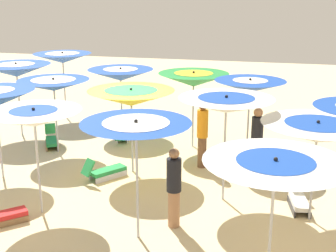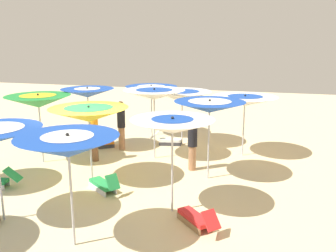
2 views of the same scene
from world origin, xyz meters
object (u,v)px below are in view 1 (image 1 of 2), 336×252
Objects in this scene: lounger_1 at (260,160)px; beach_ball at (257,149)px; lounger_0 at (51,140)px; beach_umbrella_7 at (131,98)px; beach_umbrella_1 at (250,86)px; beach_umbrella_2 at (194,80)px; beach_umbrella_3 at (121,75)px; lounger_2 at (124,134)px; beachgoer_0 at (174,186)px; beach_umbrella_12 at (34,118)px; beach_umbrella_6 at (226,105)px; beach_umbrella_10 at (275,171)px; beach_umbrella_9 at (16,70)px; beachgoer_2 at (202,133)px; lounger_4 at (298,199)px; beach_umbrella_5 at (317,132)px; lounger_5 at (105,171)px; beachgoer_1 at (257,141)px; beach_umbrella_8 at (54,85)px; beach_umbrella_11 at (136,131)px; beach_umbrella_4 at (63,58)px.

lounger_1 is 4.03× the size of beach_ball.
beach_umbrella_7 is at bearing 36.43° from lounger_0.
beach_umbrella_1 is 6.31m from lounger_0.
beach_umbrella_2 is 2.02× the size of lounger_0.
lounger_2 is (0.37, -0.88, -1.77)m from beach_umbrella_3.
lounger_2 is (-2.27, 0.05, -1.90)m from beach_umbrella_2.
beachgoer_0 is at bearing -83.28° from beach_umbrella_2.
beach_umbrella_6 is at bearing 23.31° from beach_umbrella_12.
beach_umbrella_12 is at bearing 164.63° from beach_umbrella_10.
beachgoer_0 is 5.33× the size of beach_ball.
beach_umbrella_9 is 8.05m from beach_ball.
lounger_0 is 4.94m from beachgoer_2.
beach_umbrella_3 is 1.91× the size of lounger_0.
lounger_4 is at bearing -38.04° from beach_umbrella_3.
beach_umbrella_2 is at bearing 111.36° from beach_umbrella_10.
beach_umbrella_1 is 5.70m from beach_umbrella_10.
beach_umbrella_5 is at bearing -15.74° from beach_umbrella_6.
beach_umbrella_10 is at bearing -68.64° from beach_umbrella_2.
beachgoer_1 is (3.74, 1.00, 0.78)m from lounger_5.
beachgoer_0 is at bearing -160.32° from beach_umbrella_5.
beach_umbrella_8 is at bearing 124.52° from lounger_2.
beachgoer_0 is 0.91× the size of beachgoer_1.
beachgoer_1 is 1.96m from beach_ball.
lounger_5 is at bearing 123.23° from beach_umbrella_11.
beach_umbrella_8 is (-7.14, 2.58, 0.11)m from beach_umbrella_5.
beach_umbrella_10 is at bearing -47.70° from beach_umbrella_4.
beach_umbrella_4 is 7.88m from beach_umbrella_12.
beach_umbrella_7 is 1.96× the size of lounger_5.
lounger_5 is (-4.25, 3.47, -1.79)m from beach_umbrella_10.
beach_umbrella_7 is 4.26m from beach_ball.
beach_umbrella_9 is (-4.64, 2.21, 0.15)m from beach_umbrella_7.
beach_umbrella_3 is at bearing -137.78° from lounger_4.
beach_umbrella_6 is 3.13m from lounger_1.
beach_umbrella_9 reaches higher than beach_umbrella_12.
beachgoer_0 is (2.87, -5.12, 0.69)m from lounger_2.
beach_umbrella_7 is 2.17m from beachgoer_2.
beach_umbrella_12 is at bearing -113.46° from beach_umbrella_7.
beach_umbrella_4 reaches higher than beachgoer_1.
lounger_2 is (1.99, 1.12, -0.01)m from lounger_0.
beach_umbrella_12 is at bearing -4.97° from lounger_0.
beach_umbrella_9 is at bearing 124.82° from beach_umbrella_12.
beach_umbrella_9 is 10.47m from beach_umbrella_10.
beach_umbrella_7 is at bearing -66.16° from beach_umbrella_3.
lounger_4 is at bearing -16.57° from beach_umbrella_8.
beach_umbrella_11 reaches higher than beach_umbrella_12.
beachgoer_2 reaches higher than beachgoer_0.
beach_umbrella_6 is at bearing 36.39° from lounger_0.
beach_umbrella_7 reaches higher than lounger_2.
lounger_2 is at bearing 112.17° from beachgoer_2.
lounger_0 is at bearing -129.13° from beach_umbrella_3.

